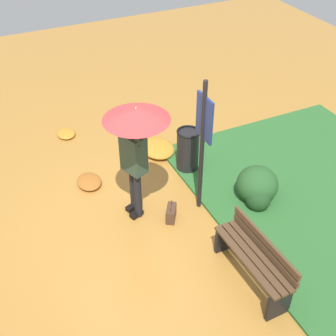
% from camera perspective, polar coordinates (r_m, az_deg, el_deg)
% --- Properties ---
extents(ground_plane, '(18.00, 18.00, 0.00)m').
position_cam_1_polar(ground_plane, '(7.37, -4.46, -6.47)').
color(ground_plane, '#B27A33').
extents(grass_verge, '(4.80, 4.00, 0.05)m').
position_cam_1_polar(grass_verge, '(8.24, 18.80, -2.94)').
color(grass_verge, '#2D662D').
rests_on(grass_verge, ground_plane).
extents(person_with_umbrella, '(0.96, 0.96, 2.04)m').
position_cam_1_polar(person_with_umbrella, '(6.48, -4.17, 4.17)').
color(person_with_umbrella, black).
rests_on(person_with_umbrella, ground_plane).
extents(info_sign_post, '(0.44, 0.07, 2.30)m').
position_cam_1_polar(info_sign_post, '(6.73, 4.47, 4.43)').
color(info_sign_post, black).
rests_on(info_sign_post, ground_plane).
extents(handbag, '(0.33, 0.28, 0.37)m').
position_cam_1_polar(handbag, '(7.27, 0.39, -5.69)').
color(handbag, '#4C3323').
rests_on(handbag, ground_plane).
extents(park_bench, '(1.40, 0.39, 0.75)m').
position_cam_1_polar(park_bench, '(6.35, 10.85, -11.20)').
color(park_bench, black).
rests_on(park_bench, ground_plane).
extents(trash_bin, '(0.42, 0.42, 0.83)m').
position_cam_1_polar(trash_bin, '(8.12, 2.50, 2.24)').
color(trash_bin, black).
rests_on(trash_bin, ground_plane).
extents(shrub_cluster, '(0.77, 0.70, 0.63)m').
position_cam_1_polar(shrub_cluster, '(7.64, 11.20, -2.40)').
color(shrub_cluster, '#285628').
rests_on(shrub_cluster, ground_plane).
extents(leaf_pile_near_person, '(0.45, 0.36, 0.10)m').
position_cam_1_polar(leaf_pile_near_person, '(9.49, -12.72, 4.27)').
color(leaf_pile_near_person, '#C68428').
rests_on(leaf_pile_near_person, ground_plane).
extents(leaf_pile_by_bench, '(0.77, 0.62, 0.17)m').
position_cam_1_polar(leaf_pile_by_bench, '(8.76, -1.31, 2.55)').
color(leaf_pile_by_bench, '#C68428').
rests_on(leaf_pile_by_bench, ground_plane).
extents(leaf_pile_far_path, '(0.52, 0.42, 0.12)m').
position_cam_1_polar(leaf_pile_far_path, '(8.10, -9.91, -1.70)').
color(leaf_pile_far_path, '#A86023').
rests_on(leaf_pile_far_path, ground_plane).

